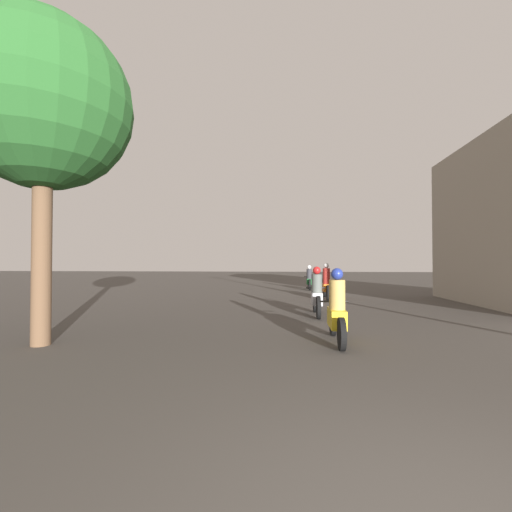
{
  "coord_description": "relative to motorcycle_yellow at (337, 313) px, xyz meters",
  "views": [
    {
      "loc": [
        -0.99,
        -1.57,
        1.63
      ],
      "look_at": [
        -2.78,
        16.34,
        1.98
      ],
      "focal_mm": 24.0,
      "sensor_mm": 36.0,
      "label": 1
    }
  ],
  "objects": [
    {
      "name": "motorcycle_orange",
      "position": [
        0.67,
        8.5,
        0.03
      ],
      "size": [
        0.6,
        2.13,
        1.62
      ],
      "rotation": [
        0.0,
        0.0,
        0.08
      ],
      "color": "black",
      "rests_on": "ground_plane"
    },
    {
      "name": "motorcycle_green",
      "position": [
        0.2,
        13.73,
        -0.02
      ],
      "size": [
        0.6,
        1.91,
        1.48
      ],
      "rotation": [
        0.0,
        0.0,
        -0.01
      ],
      "color": "black",
      "rests_on": "ground_plane"
    },
    {
      "name": "motorcycle_yellow",
      "position": [
        0.0,
        0.0,
        0.0
      ],
      "size": [
        0.6,
        1.95,
        1.52
      ],
      "rotation": [
        0.0,
        0.0,
        -0.13
      ],
      "color": "black",
      "rests_on": "ground_plane"
    },
    {
      "name": "motorcycle_silver",
      "position": [
        -0.14,
        3.56,
        0.0
      ],
      "size": [
        0.6,
        2.07,
        1.51
      ],
      "rotation": [
        0.0,
        0.0,
        -0.09
      ],
      "color": "black",
      "rests_on": "ground_plane"
    },
    {
      "name": "street_tree",
      "position": [
        -5.84,
        -0.81,
        4.17
      ],
      "size": [
        3.42,
        3.42,
        6.52
      ],
      "color": "brown",
      "rests_on": "ground_plane"
    }
  ]
}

